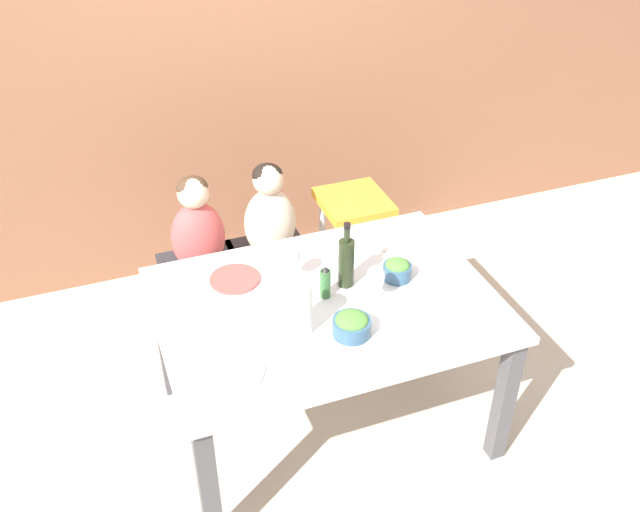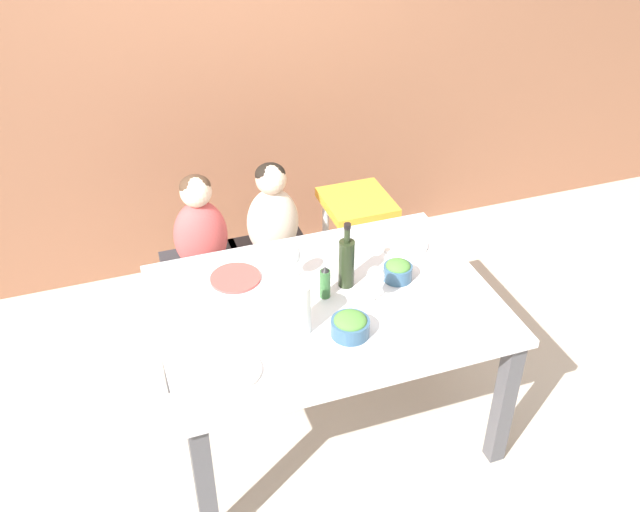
{
  "view_description": "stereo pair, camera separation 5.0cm",
  "coord_description": "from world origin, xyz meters",
  "px_view_note": "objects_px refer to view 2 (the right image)",
  "views": [
    {
      "loc": [
        -0.85,
        -2.2,
        2.59
      ],
      "look_at": [
        0.0,
        0.08,
        0.9
      ],
      "focal_mm": 40.0,
      "sensor_mm": 36.0,
      "label": 1
    },
    {
      "loc": [
        -0.8,
        -2.21,
        2.59
      ],
      "look_at": [
        0.0,
        0.08,
        0.9
      ],
      "focal_mm": 40.0,
      "sensor_mm": 36.0,
      "label": 2
    }
  ],
  "objects_px": {
    "person_child_left": "(200,226)",
    "wine_bottle": "(346,261)",
    "dinner_plate_back_right": "(404,244)",
    "dinner_plate_back_left": "(235,278)",
    "chair_far_center": "(275,264)",
    "salad_bowl_large": "(350,325)",
    "dinner_plate_front_left": "(232,371)",
    "chair_far_left": "(206,278)",
    "salad_bowl_small": "(398,270)",
    "person_child_center": "(272,213)",
    "paper_towel_roll": "(298,308)",
    "wine_glass_near": "(376,277)",
    "wine_glass_far": "(292,256)",
    "chair_right_highchair": "(356,222)"
  },
  "relations": [
    {
      "from": "chair_right_highchair",
      "to": "wine_glass_far",
      "type": "bearing_deg",
      "value": -132.44
    },
    {
      "from": "chair_far_center",
      "to": "wine_glass_near",
      "type": "distance_m",
      "value": 0.99
    },
    {
      "from": "chair_far_center",
      "to": "wine_glass_far",
      "type": "bearing_deg",
      "value": -97.44
    },
    {
      "from": "wine_bottle",
      "to": "dinner_plate_front_left",
      "type": "bearing_deg",
      "value": -148.4
    },
    {
      "from": "chair_right_highchair",
      "to": "wine_bottle",
      "type": "distance_m",
      "value": 0.83
    },
    {
      "from": "salad_bowl_small",
      "to": "paper_towel_roll",
      "type": "bearing_deg",
      "value": -160.38
    },
    {
      "from": "dinner_plate_back_left",
      "to": "dinner_plate_back_right",
      "type": "height_order",
      "value": "same"
    },
    {
      "from": "salad_bowl_large",
      "to": "person_child_left",
      "type": "bearing_deg",
      "value": 111.49
    },
    {
      "from": "salad_bowl_large",
      "to": "paper_towel_roll",
      "type": "bearing_deg",
      "value": 154.06
    },
    {
      "from": "person_child_left",
      "to": "dinner_plate_front_left",
      "type": "bearing_deg",
      "value": -94.89
    },
    {
      "from": "dinner_plate_back_right",
      "to": "dinner_plate_back_left",
      "type": "bearing_deg",
      "value": 179.72
    },
    {
      "from": "chair_far_left",
      "to": "paper_towel_roll",
      "type": "bearing_deg",
      "value": -76.96
    },
    {
      "from": "dinner_plate_front_left",
      "to": "wine_bottle",
      "type": "bearing_deg",
      "value": 31.6
    },
    {
      "from": "person_child_center",
      "to": "dinner_plate_back_left",
      "type": "relative_size",
      "value": 2.35
    },
    {
      "from": "chair_far_left",
      "to": "chair_right_highchair",
      "type": "distance_m",
      "value": 0.85
    },
    {
      "from": "chair_far_left",
      "to": "person_child_center",
      "type": "relative_size",
      "value": 0.87
    },
    {
      "from": "person_child_center",
      "to": "wine_glass_near",
      "type": "height_order",
      "value": "person_child_center"
    },
    {
      "from": "wine_glass_far",
      "to": "salad_bowl_large",
      "type": "relative_size",
      "value": 1.14
    },
    {
      "from": "dinner_plate_back_right",
      "to": "dinner_plate_front_left",
      "type": "bearing_deg",
      "value": -149.86
    },
    {
      "from": "wine_glass_far",
      "to": "dinner_plate_front_left",
      "type": "bearing_deg",
      "value": -129.03
    },
    {
      "from": "wine_glass_near",
      "to": "dinner_plate_front_left",
      "type": "xyz_separation_m",
      "value": [
        -0.66,
        -0.22,
        -0.12
      ]
    },
    {
      "from": "salad_bowl_large",
      "to": "salad_bowl_small",
      "type": "xyz_separation_m",
      "value": [
        0.33,
        0.27,
        -0.0
      ]
    },
    {
      "from": "dinner_plate_back_right",
      "to": "salad_bowl_small",
      "type": "bearing_deg",
      "value": -121.39
    },
    {
      "from": "wine_bottle",
      "to": "salad_bowl_small",
      "type": "relative_size",
      "value": 2.45
    },
    {
      "from": "chair_far_left",
      "to": "salad_bowl_large",
      "type": "xyz_separation_m",
      "value": [
        0.4,
        -1.02,
        0.38
      ]
    },
    {
      "from": "chair_far_center",
      "to": "salad_bowl_small",
      "type": "distance_m",
      "value": 0.91
    },
    {
      "from": "person_child_left",
      "to": "wine_glass_near",
      "type": "height_order",
      "value": "person_child_left"
    },
    {
      "from": "wine_bottle",
      "to": "dinner_plate_back_left",
      "type": "bearing_deg",
      "value": 156.11
    },
    {
      "from": "person_child_center",
      "to": "dinner_plate_back_right",
      "type": "distance_m",
      "value": 0.71
    },
    {
      "from": "chair_far_left",
      "to": "chair_far_center",
      "type": "height_order",
      "value": "same"
    },
    {
      "from": "wine_bottle",
      "to": "salad_bowl_small",
      "type": "distance_m",
      "value": 0.24
    },
    {
      "from": "chair_far_center",
      "to": "salad_bowl_small",
      "type": "bearing_deg",
      "value": -64.35
    },
    {
      "from": "wine_bottle",
      "to": "person_child_left",
      "type": "bearing_deg",
      "value": 125.41
    },
    {
      "from": "chair_far_center",
      "to": "dinner_plate_front_left",
      "type": "height_order",
      "value": "dinner_plate_front_left"
    },
    {
      "from": "wine_bottle",
      "to": "dinner_plate_back_left",
      "type": "relative_size",
      "value": 1.4
    },
    {
      "from": "chair_far_center",
      "to": "dinner_plate_front_left",
      "type": "xyz_separation_m",
      "value": [
        -0.46,
        -1.07,
        0.34
      ]
    },
    {
      "from": "person_child_left",
      "to": "salad_bowl_large",
      "type": "relative_size",
      "value": 3.38
    },
    {
      "from": "chair_far_left",
      "to": "wine_glass_far",
      "type": "bearing_deg",
      "value": -63.44
    },
    {
      "from": "paper_towel_roll",
      "to": "dinner_plate_back_left",
      "type": "xyz_separation_m",
      "value": [
        -0.16,
        0.42,
        -0.11
      ]
    },
    {
      "from": "person_child_center",
      "to": "wine_bottle",
      "type": "height_order",
      "value": "wine_bottle"
    },
    {
      "from": "chair_far_left",
      "to": "person_child_left",
      "type": "xyz_separation_m",
      "value": [
        0.0,
        0.0,
        0.32
      ]
    },
    {
      "from": "person_child_left",
      "to": "wine_bottle",
      "type": "bearing_deg",
      "value": -54.59
    },
    {
      "from": "chair_far_center",
      "to": "paper_towel_roll",
      "type": "bearing_deg",
      "value": -99.76
    },
    {
      "from": "salad_bowl_small",
      "to": "salad_bowl_large",
      "type": "bearing_deg",
      "value": -140.22
    },
    {
      "from": "chair_far_left",
      "to": "salad_bowl_large",
      "type": "distance_m",
      "value": 1.16
    },
    {
      "from": "dinner_plate_front_left",
      "to": "chair_far_left",
      "type": "bearing_deg",
      "value": 85.11
    },
    {
      "from": "chair_far_center",
      "to": "salad_bowl_large",
      "type": "distance_m",
      "value": 1.08
    },
    {
      "from": "wine_glass_far",
      "to": "salad_bowl_small",
      "type": "distance_m",
      "value": 0.47
    },
    {
      "from": "chair_far_center",
      "to": "person_child_left",
      "type": "xyz_separation_m",
      "value": [
        -0.37,
        0.0,
        0.32
      ]
    },
    {
      "from": "wine_bottle",
      "to": "dinner_plate_back_right",
      "type": "bearing_deg",
      "value": 27.7
    }
  ]
}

